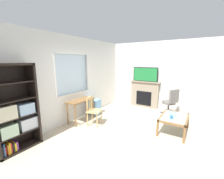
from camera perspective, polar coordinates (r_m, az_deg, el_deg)
ground at (r=4.16m, az=9.09°, el=-17.55°), size 6.26×5.52×0.02m
wall_back_with_window at (r=5.01m, az=-14.83°, el=3.78°), size 5.26×0.15×2.76m
wall_right at (r=6.25m, az=19.34°, el=5.12°), size 0.12×4.72×2.76m
bookshelf at (r=3.85m, az=-34.33°, el=-8.00°), size 0.90×0.38×1.94m
desk_under_window at (r=4.86m, az=-12.24°, el=-5.41°), size 0.95×0.44×0.74m
wooden_chair at (r=4.58m, az=-7.44°, el=-8.21°), size 0.51×0.49×0.90m
plastic_drawer_unit at (r=5.51m, az=-7.08°, el=-6.79°), size 0.35×0.40×0.56m
fireplace at (r=6.41m, az=12.78°, el=-1.77°), size 0.26×1.30×1.13m
tv at (r=6.26m, az=13.06°, el=5.87°), size 0.06×1.05×0.59m
office_chair at (r=5.66m, az=22.26°, el=-4.22°), size 0.62×0.62×1.00m
coffee_table at (r=4.47m, az=23.46°, el=-10.53°), size 1.04×0.70×0.46m
sippy_cup at (r=4.25m, az=22.55°, el=-10.04°), size 0.07×0.07×0.09m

